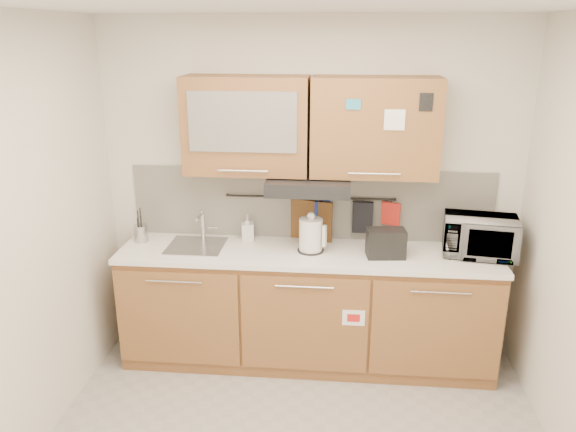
# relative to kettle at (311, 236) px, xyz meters

# --- Properties ---
(ceiling) EXTENTS (3.20, 3.20, 0.00)m
(ceiling) POSITION_rel_kettle_xyz_m (-0.02, -1.19, 1.56)
(ceiling) COLOR white
(ceiling) RESTS_ON wall_back
(wall_back) EXTENTS (3.20, 0.00, 3.20)m
(wall_back) POSITION_rel_kettle_xyz_m (-0.02, 0.31, 0.26)
(wall_back) COLOR silver
(wall_back) RESTS_ON ground
(wall_left) EXTENTS (0.00, 3.00, 3.00)m
(wall_left) POSITION_rel_kettle_xyz_m (-1.62, -1.19, 0.26)
(wall_left) COLOR silver
(wall_left) RESTS_ON ground
(base_cabinet) EXTENTS (2.80, 0.64, 0.88)m
(base_cabinet) POSITION_rel_kettle_xyz_m (-0.02, 0.00, -0.64)
(base_cabinet) COLOR brown
(base_cabinet) RESTS_ON floor
(countertop) EXTENTS (2.82, 0.62, 0.04)m
(countertop) POSITION_rel_kettle_xyz_m (-0.02, -0.00, -0.14)
(countertop) COLOR white
(countertop) RESTS_ON base_cabinet
(backsplash) EXTENTS (2.80, 0.02, 0.56)m
(backsplash) POSITION_rel_kettle_xyz_m (-0.02, 0.30, 0.16)
(backsplash) COLOR silver
(backsplash) RESTS_ON countertop
(upper_cabinets) EXTENTS (1.82, 0.37, 0.70)m
(upper_cabinets) POSITION_rel_kettle_xyz_m (-0.03, 0.13, 0.79)
(upper_cabinets) COLOR brown
(upper_cabinets) RESTS_ON wall_back
(range_hood) EXTENTS (0.60, 0.46, 0.10)m
(range_hood) POSITION_rel_kettle_xyz_m (-0.02, 0.06, 0.38)
(range_hood) COLOR black
(range_hood) RESTS_ON upper_cabinets
(sink) EXTENTS (0.42, 0.40, 0.26)m
(sink) POSITION_rel_kettle_xyz_m (-0.87, 0.02, -0.12)
(sink) COLOR silver
(sink) RESTS_ON countertop
(utensil_rail) EXTENTS (1.30, 0.02, 0.02)m
(utensil_rail) POSITION_rel_kettle_xyz_m (-0.02, 0.26, 0.22)
(utensil_rail) COLOR black
(utensil_rail) RESTS_ON backsplash
(utensil_crock) EXTENTS (0.11, 0.11, 0.27)m
(utensil_crock) POSITION_rel_kettle_xyz_m (-1.33, 0.08, -0.05)
(utensil_crock) COLOR #ABAAAF
(utensil_crock) RESTS_ON countertop
(kettle) EXTENTS (0.23, 0.22, 0.30)m
(kettle) POSITION_rel_kettle_xyz_m (0.00, 0.00, 0.00)
(kettle) COLOR silver
(kettle) RESTS_ON countertop
(toaster) EXTENTS (0.29, 0.19, 0.21)m
(toaster) POSITION_rel_kettle_xyz_m (0.54, -0.05, -0.02)
(toaster) COLOR black
(toaster) RESTS_ON countertop
(microwave) EXTENTS (0.56, 0.42, 0.29)m
(microwave) POSITION_rel_kettle_xyz_m (1.23, 0.05, 0.02)
(microwave) COLOR #999999
(microwave) RESTS_ON countertop
(soap_bottle) EXTENTS (0.11, 0.11, 0.21)m
(soap_bottle) POSITION_rel_kettle_xyz_m (-0.50, 0.18, -0.02)
(soap_bottle) COLOR #999999
(soap_bottle) RESTS_ON countertop
(cutting_board) EXTENTS (0.33, 0.12, 0.42)m
(cutting_board) POSITION_rel_kettle_xyz_m (-0.01, 0.24, -0.01)
(cutting_board) COLOR brown
(cutting_board) RESTS_ON utensil_rail
(oven_mitt) EXTENTS (0.13, 0.07, 0.21)m
(oven_mitt) POSITION_rel_kettle_xyz_m (0.07, 0.24, 0.09)
(oven_mitt) COLOR navy
(oven_mitt) RESTS_ON utensil_rail
(dark_pouch) EXTENTS (0.16, 0.05, 0.24)m
(dark_pouch) POSITION_rel_kettle_xyz_m (0.38, 0.24, 0.08)
(dark_pouch) COLOR black
(dark_pouch) RESTS_ON utensil_rail
(pot_holder) EXTENTS (0.14, 0.08, 0.18)m
(pot_holder) POSITION_rel_kettle_xyz_m (0.60, 0.24, 0.11)
(pot_holder) COLOR red
(pot_holder) RESTS_ON utensil_rail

